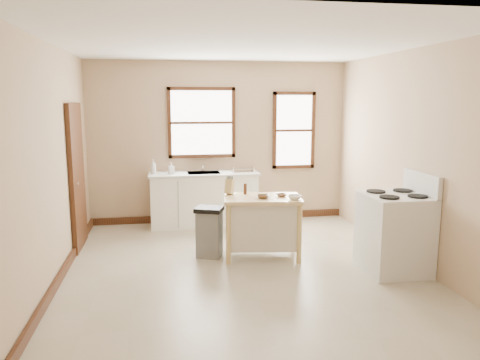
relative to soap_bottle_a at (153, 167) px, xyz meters
name	(u,v)px	position (x,y,z in m)	size (l,w,h in m)	color
floor	(242,268)	(1.14, -2.19, -1.04)	(5.00, 5.00, 0.00)	tan
ceiling	(243,44)	(1.14, -2.19, 1.76)	(5.00, 5.00, 0.00)	white
wall_back	(219,143)	(1.14, 0.31, 0.36)	(4.50, 0.04, 2.80)	tan
wall_left	(52,165)	(-1.11, -2.19, 0.36)	(0.04, 5.00, 2.80)	tan
wall_right	(411,157)	(3.39, -2.19, 0.36)	(0.04, 5.00, 2.80)	tan
window_main	(202,123)	(0.84, 0.29, 0.71)	(1.17, 0.06, 1.22)	#321B0D
window_side	(294,130)	(2.49, 0.29, 0.56)	(0.77, 0.06, 1.37)	#321B0D
door_left	(77,176)	(-1.07, -0.89, 0.01)	(0.06, 0.90, 2.10)	#321B0D
baseboard_back	(220,217)	(1.14, 0.28, -0.98)	(4.50, 0.04, 0.12)	#321B0D
baseboard_left	(62,274)	(-1.08, -2.19, -0.98)	(0.04, 5.00, 0.12)	#321B0D
sink_counter	(204,199)	(0.84, 0.01, -0.58)	(1.86, 0.62, 0.92)	white
faucet	(203,165)	(0.84, 0.19, -0.01)	(0.03, 0.03, 0.22)	silver
soap_bottle_a	(153,167)	(0.00, 0.00, 0.00)	(0.09, 0.09, 0.24)	#B2B2B2
soap_bottle_b	(171,168)	(0.30, -0.04, -0.03)	(0.09, 0.09, 0.19)	#B2B2B2
dish_rack	(242,169)	(1.50, -0.05, -0.08)	(0.37, 0.28, 0.09)	silver
kitchen_island	(262,227)	(1.49, -1.78, -0.62)	(1.03, 0.66, 0.85)	tan
knife_block	(229,187)	(1.07, -1.54, -0.10)	(0.10, 0.10, 0.20)	tan
pepper_grinder	(245,189)	(1.29, -1.57, -0.12)	(0.04, 0.04, 0.15)	#422111
bowl_a	(263,197)	(1.48, -1.86, -0.17)	(0.17, 0.17, 0.04)	brown
bowl_b	(282,195)	(1.75, -1.80, -0.18)	(0.14, 0.14, 0.04)	brown
bowl_c	(295,197)	(1.88, -2.00, -0.17)	(0.18, 0.18, 0.05)	silver
trash_bin	(209,232)	(0.77, -1.66, -0.69)	(0.36, 0.30, 0.70)	slate
gas_stove	(395,222)	(3.02, -2.56, -0.41)	(0.79, 0.80, 1.26)	silver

